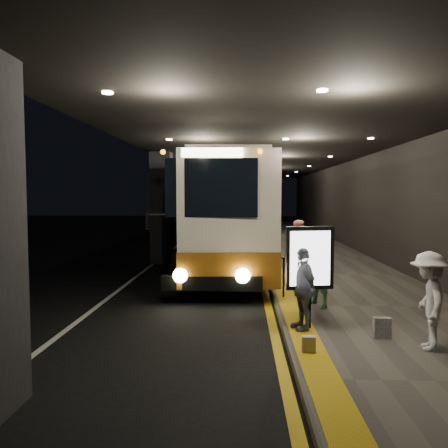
{
  "coord_description": "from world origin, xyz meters",
  "views": [
    {
      "loc": [
        1.73,
        -13.2,
        2.69
      ],
      "look_at": [
        1.07,
        2.04,
        1.7
      ],
      "focal_mm": 35.0,
      "sensor_mm": 36.0,
      "label": 1
    }
  ],
  "objects": [
    {
      "name": "lane_line_white",
      "position": [
        -1.8,
        5.0,
        0.01
      ],
      "size": [
        0.12,
        50.0,
        0.01
      ],
      "primitive_type": "cube",
      "color": "silver",
      "rests_on": "ground"
    },
    {
      "name": "passenger_waiting_white",
      "position": [
        4.8,
        -5.97,
        0.96
      ],
      "size": [
        0.72,
        1.14,
        1.63
      ],
      "primitive_type": "imported",
      "rotation": [
        0.0,
        0.0,
        -1.81
      ],
      "color": "silver",
      "rests_on": "sidewalk"
    },
    {
      "name": "info_sign",
      "position": [
        3.0,
        -4.93,
        1.47
      ],
      "size": [
        0.93,
        0.29,
        1.96
      ],
      "rotation": [
        0.0,
        0.0,
        0.2
      ],
      "color": "black",
      "rests_on": "sidewalk"
    },
    {
      "name": "bag_plain",
      "position": [
        2.8,
        -6.22,
        0.28
      ],
      "size": [
        0.22,
        0.13,
        0.27
      ],
      "primitive_type": "cube",
      "rotation": [
        0.0,
        0.0,
        0.01
      ],
      "color": "silver",
      "rests_on": "sidewalk"
    },
    {
      "name": "canopy",
      "position": [
        2.5,
        5.0,
        4.6
      ],
      "size": [
        9.0,
        50.0,
        0.4
      ],
      "primitive_type": "cube",
      "color": "black",
      "rests_on": "support_columns"
    },
    {
      "name": "support_columns",
      "position": [
        -1.5,
        4.0,
        2.2
      ],
      "size": [
        0.8,
        24.8,
        4.4
      ],
      "color": "black",
      "rests_on": "ground"
    },
    {
      "name": "coach_main",
      "position": [
        0.97,
        3.32,
        1.84
      ],
      "size": [
        3.39,
        12.43,
        3.84
      ],
      "rotation": [
        0.0,
        0.0,
        0.07
      ],
      "color": "beige",
      "rests_on": "ground"
    },
    {
      "name": "passenger_boarding",
      "position": [
        3.44,
        -0.28,
        1.07
      ],
      "size": [
        0.65,
        0.78,
        1.83
      ],
      "primitive_type": "imported",
      "rotation": [
        0.0,
        0.0,
        1.19
      ],
      "color": "#C65F5C",
      "rests_on": "sidewalk"
    },
    {
      "name": "kerb_stripe_yellow",
      "position": [
        2.35,
        5.0,
        0.01
      ],
      "size": [
        0.18,
        50.0,
        0.01
      ],
      "primitive_type": "cube",
      "color": "gold",
      "rests_on": "ground"
    },
    {
      "name": "passenger_waiting_grey",
      "position": [
        2.86,
        -4.98,
        0.94
      ],
      "size": [
        0.76,
        1.03,
        1.57
      ],
      "primitive_type": "imported",
      "rotation": [
        0.0,
        0.0,
        -1.22
      ],
      "color": "#56585C",
      "rests_on": "sidewalk"
    },
    {
      "name": "bag_polka",
      "position": [
        4.22,
        -5.44,
        0.34
      ],
      "size": [
        0.31,
        0.13,
        0.37
      ],
      "primitive_type": "cube",
      "rotation": [
        0.0,
        0.0,
        0.01
      ],
      "color": "black",
      "rests_on": "sidewalk"
    },
    {
      "name": "ground",
      "position": [
        0.0,
        0.0,
        0.0
      ],
      "size": [
        90.0,
        90.0,
        0.0
      ],
      "primitive_type": "plane",
      "color": "black"
    },
    {
      "name": "stanchion_post",
      "position": [
        2.75,
        -2.37,
        0.65
      ],
      "size": [
        0.05,
        0.05,
        1.0
      ],
      "primitive_type": "cylinder",
      "color": "black",
      "rests_on": "sidewalk"
    },
    {
      "name": "passenger_waiting_green",
      "position": [
        3.42,
        -3.33,
        1.03
      ],
      "size": [
        0.88,
        1.0,
        1.76
      ],
      "primitive_type": "imported",
      "rotation": [
        0.0,
        0.0,
        -1.06
      ],
      "color": "#487842",
      "rests_on": "sidewalk"
    },
    {
      "name": "tactile_strip",
      "position": [
        2.85,
        5.0,
        0.16
      ],
      "size": [
        0.5,
        50.0,
        0.01
      ],
      "primitive_type": "cube",
      "color": "gold",
      "rests_on": "sidewalk"
    },
    {
      "name": "sidewalk",
      "position": [
        4.75,
        5.0,
        0.07
      ],
      "size": [
        4.5,
        50.0,
        0.15
      ],
      "primitive_type": "cube",
      "color": "#514C44",
      "rests_on": "ground"
    },
    {
      "name": "coach_second",
      "position": [
        0.84,
        15.95,
        1.84
      ],
      "size": [
        2.84,
        12.23,
        3.83
      ],
      "rotation": [
        0.0,
        0.0,
        0.03
      ],
      "color": "beige",
      "rests_on": "ground"
    },
    {
      "name": "terminal_wall",
      "position": [
        7.0,
        5.0,
        3.0
      ],
      "size": [
        0.1,
        50.0,
        6.0
      ],
      "primitive_type": "cube",
      "color": "black",
      "rests_on": "ground"
    }
  ]
}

